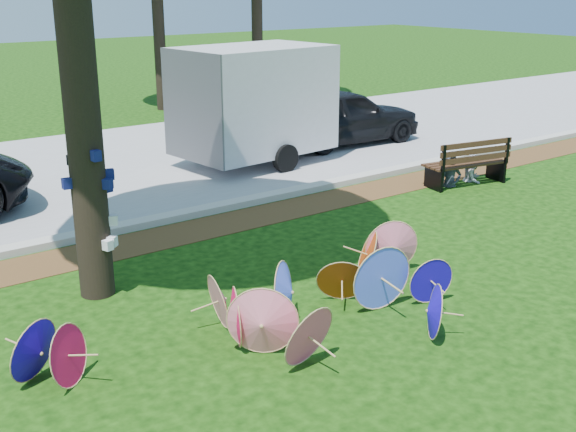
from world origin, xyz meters
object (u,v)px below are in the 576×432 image
Objects in this scene: parasol_pile at (302,296)px; person_right at (475,155)px; park_bench at (465,162)px; person_left at (452,155)px; cargo_trailer at (254,99)px; dark_pickup at (342,116)px.

person_right reaches higher than parasol_pile.
park_bench is 0.40m from person_left.
person_left reaches higher than parasol_pile.
cargo_trailer reaches higher than person_left.
dark_pickup is at bearing 46.59° from parasol_pile.
cargo_trailer is 4.71m from park_bench.
cargo_trailer is at bearing 131.35° from park_bench.
dark_pickup reaches higher than park_bench.
dark_pickup is 3.16× the size of person_left.
parasol_pile is 3.18× the size of park_bench.
parasol_pile is 6.78m from person_left.
cargo_trailer is at bearing 59.86° from parasol_pile.
parasol_pile is 4.33× the size of person_left.
parasol_pile is 1.37× the size of dark_pickup.
person_left is at bearing -68.24° from cargo_trailer.
dark_pickup is 4.26m from person_right.
cargo_trailer is (4.03, 6.94, 1.07)m from parasol_pile.
person_left is (2.03, -3.90, -0.78)m from cargo_trailer.
person_right reaches higher than park_bench.
dark_pickup is 4.34m from person_left.
person_left reaches higher than person_right.
park_bench is (6.41, 2.99, 0.10)m from parasol_pile.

